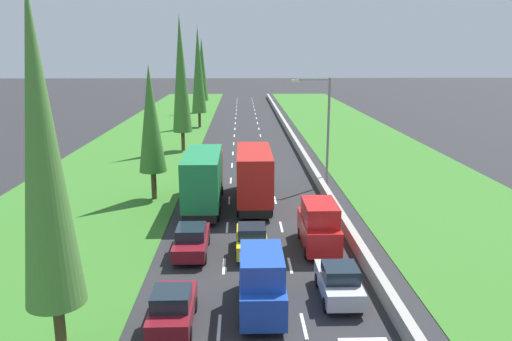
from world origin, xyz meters
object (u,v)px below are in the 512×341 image
at_px(yellow_hatchback_centre_lane, 252,239).
at_px(poplar_tree_fourth, 198,70).
at_px(red_box_truck_centre_lane, 254,175).
at_px(green_box_truck_left_lane, 204,178).
at_px(silver_hatchback_right_lane, 339,282).
at_px(poplar_tree_third, 181,75).
at_px(blue_van_centre_lane, 261,281).
at_px(poplar_tree_second, 151,120).
at_px(poplar_tree_nearest, 42,152).
at_px(maroon_sedan_left_lane, 192,240).
at_px(maroon_hatchback_left_lane, 173,308).
at_px(street_light_mast, 324,124).
at_px(red_van_right_lane, 319,225).
at_px(poplar_tree_fifth, 202,69).

bearing_deg(yellow_hatchback_centre_lane, poplar_tree_fourth, 98.00).
xyz_separation_m(red_box_truck_centre_lane, green_box_truck_left_lane, (-3.61, -0.94, 0.00)).
height_order(silver_hatchback_right_lane, poplar_tree_third, poplar_tree_third).
relative_size(blue_van_centre_lane, red_box_truck_centre_lane, 0.52).
distance_m(green_box_truck_left_lane, poplar_tree_second, 6.05).
height_order(blue_van_centre_lane, poplar_tree_fourth, poplar_tree_fourth).
bearing_deg(poplar_tree_nearest, silver_hatchback_right_lane, 20.24).
distance_m(silver_hatchback_right_lane, poplar_tree_second, 20.39).
bearing_deg(yellow_hatchback_centre_lane, blue_van_centre_lane, -87.41).
xyz_separation_m(maroon_sedan_left_lane, poplar_tree_fourth, (-3.41, 48.04, 7.53)).
height_order(silver_hatchback_right_lane, poplar_tree_nearest, poplar_tree_nearest).
height_order(blue_van_centre_lane, maroon_hatchback_left_lane, blue_van_centre_lane).
bearing_deg(red_box_truck_centre_lane, yellow_hatchback_centre_lane, -92.13).
relative_size(maroon_sedan_left_lane, street_light_mast, 0.50).
height_order(maroon_hatchback_left_lane, red_van_right_lane, red_van_right_lane).
distance_m(maroon_sedan_left_lane, green_box_truck_left_lane, 8.66).
distance_m(maroon_sedan_left_lane, poplar_tree_third, 31.19).
xyz_separation_m(poplar_tree_fifth, street_light_mast, (13.92, -52.45, -2.60)).
relative_size(red_box_truck_centre_lane, red_van_right_lane, 1.92).
bearing_deg(poplar_tree_third, poplar_tree_fifth, 90.75).
relative_size(green_box_truck_left_lane, poplar_tree_fourth, 0.64).
bearing_deg(green_box_truck_left_lane, poplar_tree_fourth, 95.07).
bearing_deg(poplar_tree_fifth, maroon_sedan_left_lane, -86.31).
xyz_separation_m(maroon_sedan_left_lane, red_van_right_lane, (7.21, 0.56, 0.59)).
height_order(maroon_hatchback_left_lane, poplar_tree_third, poplar_tree_third).
distance_m(poplar_tree_nearest, poplar_tree_second, 20.42).
height_order(yellow_hatchback_centre_lane, red_box_truck_centre_lane, red_box_truck_centre_lane).
xyz_separation_m(yellow_hatchback_centre_lane, street_light_mast, (6.26, 14.39, 4.40)).
height_order(red_box_truck_centre_lane, maroon_sedan_left_lane, red_box_truck_centre_lane).
bearing_deg(silver_hatchback_right_lane, red_van_right_lane, 90.12).
distance_m(maroon_hatchback_left_lane, street_light_mast, 24.39).
bearing_deg(poplar_tree_fourth, maroon_hatchback_left_lane, -86.55).
xyz_separation_m(red_van_right_lane, street_light_mast, (2.41, 13.75, 3.83)).
height_order(red_van_right_lane, poplar_tree_nearest, poplar_tree_nearest).
distance_m(blue_van_centre_lane, poplar_tree_nearest, 10.34).
relative_size(poplar_tree_fourth, poplar_tree_fifth, 1.08).
distance_m(yellow_hatchback_centre_lane, red_van_right_lane, 3.95).
bearing_deg(poplar_tree_second, silver_hatchback_right_lane, -55.64).
bearing_deg(poplar_tree_third, blue_van_centre_lane, -78.42).
bearing_deg(poplar_tree_nearest, yellow_hatchback_centre_lane, 52.54).
xyz_separation_m(green_box_truck_left_lane, poplar_tree_nearest, (-4.01, -18.12, 5.56)).
height_order(poplar_tree_nearest, poplar_tree_fourth, poplar_tree_fourth).
height_order(red_box_truck_centre_lane, poplar_tree_nearest, poplar_tree_nearest).
relative_size(yellow_hatchback_centre_lane, silver_hatchback_right_lane, 1.00).
distance_m(blue_van_centre_lane, poplar_tree_third, 37.89).
distance_m(red_box_truck_centre_lane, maroon_sedan_left_lane, 10.28).
height_order(silver_hatchback_right_lane, red_box_truck_centre_lane, red_box_truck_centre_lane).
relative_size(red_van_right_lane, poplar_tree_second, 0.48).
bearing_deg(silver_hatchback_right_lane, poplar_tree_fifth, 99.06).
xyz_separation_m(poplar_tree_third, poplar_tree_fourth, (0.42, 18.07, -0.19)).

